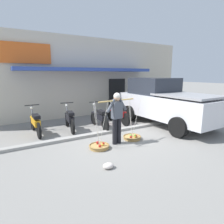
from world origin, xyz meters
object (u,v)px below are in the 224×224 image
(fruit_vendor, at_px, (117,115))
(motorcycle_end_of_row, at_px, (118,114))
(motorcycle_third_in_row, at_px, (100,118))
(motorcycle_second_in_row, at_px, (70,119))
(fruit_basket_right_side, at_px, (132,137))
(motorcycle_nearest_shop, at_px, (35,123))
(parked_truck, at_px, (164,102))
(plastic_litter_bag, at_px, (108,166))
(fruit_basket_left_side, at_px, (99,146))

(fruit_vendor, height_order, motorcycle_end_of_row, fruit_vendor)
(motorcycle_third_in_row, bearing_deg, motorcycle_second_in_row, 163.26)
(fruit_basket_right_side, xyz_separation_m, motorcycle_nearest_shop, (-2.85, 2.33, 0.38))
(fruit_vendor, bearing_deg, motorcycle_second_in_row, 110.20)
(motorcycle_third_in_row, distance_m, motorcycle_end_of_row, 1.14)
(parked_truck, bearing_deg, motorcycle_second_in_row, 162.35)
(fruit_vendor, relative_size, motorcycle_third_in_row, 0.93)
(motorcycle_end_of_row, bearing_deg, fruit_vendor, -123.53)
(parked_truck, bearing_deg, motorcycle_end_of_row, 145.52)
(fruit_vendor, bearing_deg, plastic_litter_bag, -128.90)
(fruit_vendor, bearing_deg, motorcycle_third_in_row, 79.86)
(fruit_basket_left_side, xyz_separation_m, motorcycle_second_in_row, (-0.15, 2.39, 0.38))
(fruit_basket_left_side, bearing_deg, motorcycle_second_in_row, 93.67)
(fruit_basket_right_side, relative_size, motorcycle_second_in_row, 0.80)
(motorcycle_third_in_row, bearing_deg, parked_truck, -18.02)
(motorcycle_third_in_row, distance_m, parked_truck, 3.03)
(motorcycle_third_in_row, height_order, motorcycle_end_of_row, same)
(fruit_basket_right_side, bearing_deg, motorcycle_third_in_row, 100.63)
(motorcycle_second_in_row, bearing_deg, motorcycle_third_in_row, -16.74)
(motorcycle_nearest_shop, bearing_deg, parked_truck, -14.59)
(fruit_basket_right_side, bearing_deg, parked_truck, 20.79)
(motorcycle_third_in_row, bearing_deg, fruit_basket_left_side, -117.16)
(motorcycle_nearest_shop, distance_m, motorcycle_end_of_row, 3.62)
(fruit_basket_right_side, xyz_separation_m, motorcycle_second_in_row, (-1.54, 2.22, 0.38))
(motorcycle_second_in_row, distance_m, plastic_litter_bag, 3.67)
(fruit_vendor, bearing_deg, fruit_basket_right_side, 6.51)
(fruit_basket_right_side, xyz_separation_m, motorcycle_third_in_row, (-0.35, 1.86, 0.38))
(motorcycle_end_of_row, bearing_deg, motorcycle_third_in_row, -166.87)
(fruit_vendor, distance_m, plastic_litter_bag, 1.94)
(plastic_litter_bag, bearing_deg, motorcycle_second_in_row, 86.37)
(motorcycle_end_of_row, bearing_deg, plastic_litter_bag, -125.65)
(motorcycle_third_in_row, bearing_deg, motorcycle_nearest_shop, 169.44)
(fruit_vendor, relative_size, motorcycle_end_of_row, 0.93)
(fruit_vendor, height_order, motorcycle_nearest_shop, fruit_vendor)
(fruit_basket_left_side, height_order, motorcycle_second_in_row, fruit_basket_left_side)
(fruit_basket_right_side, relative_size, motorcycle_nearest_shop, 0.80)
(fruit_vendor, xyz_separation_m, motorcycle_nearest_shop, (-2.15, 2.41, -0.52))
(motorcycle_end_of_row, xyz_separation_m, plastic_litter_bag, (-2.54, -3.54, -0.38))
(motorcycle_nearest_shop, bearing_deg, motorcycle_second_in_row, -4.65)
(fruit_vendor, distance_m, motorcycle_third_in_row, 2.04)
(motorcycle_second_in_row, height_order, parked_truck, parked_truck)
(motorcycle_third_in_row, relative_size, plastic_litter_bag, 6.50)
(motorcycle_end_of_row, relative_size, plastic_litter_bag, 6.50)
(motorcycle_end_of_row, bearing_deg, motorcycle_second_in_row, 177.52)
(motorcycle_nearest_shop, distance_m, motorcycle_second_in_row, 1.31)
(fruit_vendor, distance_m, motorcycle_nearest_shop, 3.27)
(motorcycle_nearest_shop, xyz_separation_m, motorcycle_end_of_row, (3.61, -0.21, 0.00))
(fruit_basket_left_side, bearing_deg, fruit_vendor, 7.13)
(fruit_basket_right_side, relative_size, motorcycle_end_of_row, 0.80)
(motorcycle_second_in_row, xyz_separation_m, parked_truck, (4.03, -1.28, 0.58))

